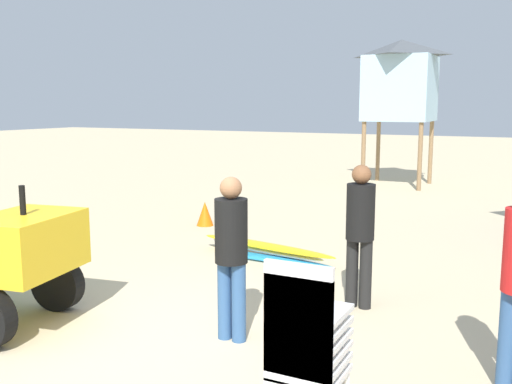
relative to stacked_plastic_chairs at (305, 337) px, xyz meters
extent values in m
plane|color=beige|center=(-2.20, 0.70, -0.74)|extent=(80.00, 80.00, 0.00)
cube|color=gold|center=(-3.29, 0.56, 0.16)|extent=(0.98, 1.22, 0.60)
cylinder|color=black|center=(-3.29, 0.56, 0.61)|extent=(0.07, 0.07, 0.30)
cylinder|color=black|center=(-3.44, 1.09, -0.44)|extent=(0.62, 0.28, 0.60)
cube|color=white|center=(0.00, 0.10, -0.30)|extent=(0.48, 0.48, 0.04)
cube|color=white|center=(0.00, -0.12, -0.10)|extent=(0.48, 0.04, 0.40)
cube|color=white|center=(0.00, 0.10, -0.21)|extent=(0.48, 0.48, 0.04)
cube|color=white|center=(0.00, -0.12, -0.01)|extent=(0.48, 0.04, 0.40)
cube|color=white|center=(0.00, 0.10, -0.12)|extent=(0.48, 0.48, 0.04)
cube|color=white|center=(0.00, -0.12, 0.08)|extent=(0.48, 0.04, 0.40)
cube|color=white|center=(0.00, 0.10, -0.03)|extent=(0.48, 0.48, 0.04)
cube|color=white|center=(0.00, -0.12, 0.17)|extent=(0.48, 0.04, 0.40)
cube|color=white|center=(0.00, 0.10, 0.06)|extent=(0.48, 0.48, 0.04)
cube|color=white|center=(0.00, -0.12, 0.26)|extent=(0.48, 0.04, 0.40)
cube|color=white|center=(0.00, 0.10, 0.15)|extent=(0.48, 0.48, 0.04)
cube|color=white|center=(0.00, -0.12, 0.35)|extent=(0.48, 0.04, 0.40)
cylinder|color=white|center=(-0.21, 0.31, -0.53)|extent=(0.04, 0.04, 0.42)
ellipsoid|color=#268CCC|center=(-2.15, 4.00, -0.70)|extent=(2.01, 0.39, 0.08)
ellipsoid|color=white|center=(-2.35, 4.18, -0.62)|extent=(2.11, 0.69, 0.08)
ellipsoid|color=yellow|center=(-2.28, 4.09, -0.54)|extent=(2.40, 0.68, 0.08)
cylinder|color=#33598C|center=(1.20, 1.39, -0.32)|extent=(0.14, 0.14, 0.84)
cylinder|color=black|center=(-0.52, 2.72, -0.35)|extent=(0.14, 0.14, 0.80)
cylinder|color=black|center=(-0.36, 2.72, -0.35)|extent=(0.14, 0.14, 0.80)
cylinder|color=black|center=(-0.44, 2.72, 0.37)|extent=(0.32, 0.32, 0.63)
sphere|color=brown|center=(-0.44, 2.72, 0.79)|extent=(0.22, 0.22, 0.22)
cylinder|color=#33598C|center=(-1.36, 1.26, -0.35)|extent=(0.14, 0.14, 0.79)
cylinder|color=#33598C|center=(-1.20, 1.26, -0.35)|extent=(0.14, 0.14, 0.79)
cylinder|color=black|center=(-1.28, 1.26, 0.36)|extent=(0.32, 0.32, 0.62)
sphere|color=#9E6B47|center=(-1.28, 1.26, 0.77)|extent=(0.21, 0.21, 0.21)
cylinder|color=olive|center=(-3.19, 12.19, 0.18)|extent=(0.12, 0.12, 1.84)
cylinder|color=olive|center=(-1.63, 12.19, 0.18)|extent=(0.12, 0.12, 1.84)
cylinder|color=olive|center=(-3.19, 13.75, 0.18)|extent=(0.12, 0.12, 1.84)
cylinder|color=olive|center=(-1.63, 13.75, 0.18)|extent=(0.12, 0.12, 1.84)
cube|color=#A6CCDD|center=(-2.41, 12.97, 2.00)|extent=(1.80, 1.80, 1.80)
pyramid|color=#4C5156|center=(-2.41, 12.97, 3.12)|extent=(1.98, 1.98, 0.45)
cone|color=orange|center=(-4.38, 5.72, -0.51)|extent=(0.32, 0.32, 0.46)
camera|label=1|loc=(1.37, -3.42, 1.56)|focal=40.07mm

